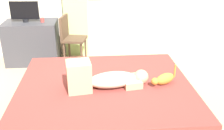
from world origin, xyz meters
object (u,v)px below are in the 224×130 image
(bed, at_px, (105,100))
(tv_monitor, at_px, (25,11))
(chair_by_desk, at_px, (70,36))
(desk, at_px, (32,42))
(cat, at_px, (164,79))
(cup, at_px, (42,20))
(person_lying, at_px, (104,78))

(bed, height_order, tv_monitor, tv_monitor)
(tv_monitor, xyz_separation_m, chair_by_desk, (0.75, -0.14, -0.41))
(bed, distance_m, desk, 2.16)
(cat, bearing_deg, chair_by_desk, 124.65)
(bed, relative_size, cup, 27.30)
(person_lying, height_order, tv_monitor, tv_monitor)
(cat, height_order, desk, desk)
(tv_monitor, bearing_deg, desk, 0.00)
(person_lying, bearing_deg, bed, 82.39)
(cat, distance_m, desk, 2.64)
(chair_by_desk, bearing_deg, desk, 168.19)
(cat, relative_size, tv_monitor, 0.68)
(cup, xyz_separation_m, chair_by_desk, (0.46, -0.10, -0.27))
(person_lying, bearing_deg, cat, 1.46)
(desk, height_order, cup, cup)
(tv_monitor, bearing_deg, person_lying, -56.48)
(person_lying, relative_size, cat, 2.88)
(cat, relative_size, desk, 0.36)
(cat, bearing_deg, person_lying, -178.54)
(person_lying, relative_size, tv_monitor, 1.96)
(bed, distance_m, person_lying, 0.34)
(bed, distance_m, chair_by_desk, 1.75)
(tv_monitor, distance_m, chair_by_desk, 0.87)
(desk, xyz_separation_m, cup, (0.22, -0.04, 0.41))
(bed, bearing_deg, cup, 118.83)
(cat, xyz_separation_m, cup, (-1.65, 1.82, 0.27))
(bed, bearing_deg, tv_monitor, 124.92)
(tv_monitor, distance_m, cup, 0.32)
(bed, relative_size, chair_by_desk, 2.40)
(cat, relative_size, chair_by_desk, 0.38)
(person_lying, distance_m, cat, 0.69)
(bed, xyz_separation_m, tv_monitor, (-1.25, 1.79, 0.71))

